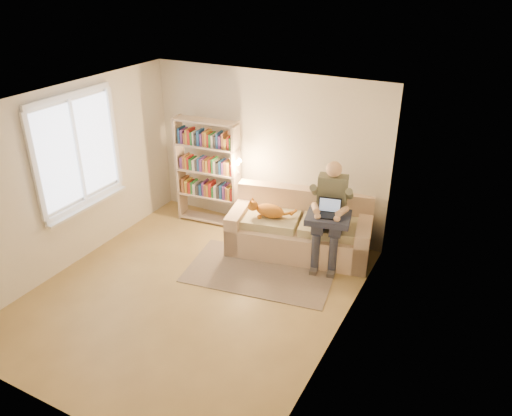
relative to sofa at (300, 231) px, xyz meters
The scene contains 14 objects.
floor 1.96m from the sofa, 115.54° to the right, with size 4.50×4.50×0.00m, color olive.
ceiling 2.98m from the sofa, 115.54° to the right, with size 4.00×4.50×0.02m, color white.
wall_left 3.47m from the sofa, 148.38° to the right, with size 0.02×4.50×2.60m, color silver.
wall_right 2.31m from the sofa, 56.23° to the right, with size 0.02×4.50×2.60m, color silver.
wall_back 1.38m from the sofa, 148.77° to the left, with size 4.00×0.02×2.60m, color silver.
wall_front 4.19m from the sofa, 101.79° to the right, with size 4.00×0.02×2.60m, color silver.
window 3.35m from the sofa, 150.95° to the right, with size 0.12×1.52×1.69m.
sofa is the anchor object (origin of this frame).
person 0.71m from the sofa, ahead, with size 0.54×0.73×1.53m.
cat 0.64m from the sofa, 153.21° to the right, with size 0.66×0.34×0.25m.
blanket 0.72m from the sofa, 21.11° to the right, with size 0.62×0.51×0.09m, color #262C43.
laptop 0.78m from the sofa, 20.11° to the right, with size 0.37×0.32×0.29m.
bookshelf 1.88m from the sofa, behind, with size 1.22×0.38×1.81m.
rug 0.94m from the sofa, 106.75° to the right, with size 2.09×1.23×0.01m, color gray.
Camera 1 is at (3.34, -4.51, 4.06)m, focal length 35.00 mm.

